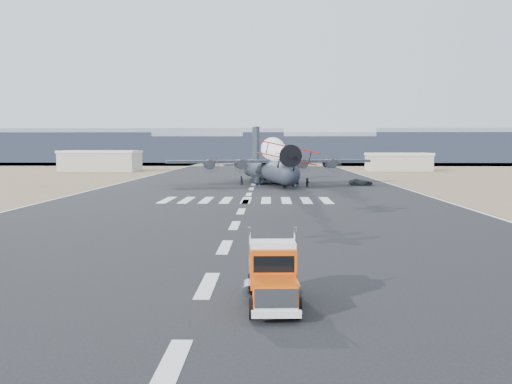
{
  "coord_description": "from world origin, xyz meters",
  "views": [
    {
      "loc": [
        3.68,
        -30.97,
        8.11
      ],
      "look_at": [
        2.36,
        17.52,
        4.0
      ],
      "focal_mm": 38.0,
      "sensor_mm": 36.0,
      "label": 1
    }
  ],
  "objects_px": {
    "aerobatic_biplane": "(288,155)",
    "semi_truck": "(273,273)",
    "crew_e": "(293,182)",
    "crew_h": "(272,181)",
    "hangar_left": "(101,161)",
    "crew_b": "(241,181)",
    "crew_c": "(259,181)",
    "hangar_right": "(398,162)",
    "crew_d": "(292,182)",
    "support_vehicle": "(361,182)",
    "crew_f": "(307,183)",
    "transport_aircraft": "(268,169)",
    "crew_g": "(298,182)",
    "crew_a": "(257,183)"
  },
  "relations": [
    {
      "from": "aerobatic_biplane",
      "to": "semi_truck",
      "type": "bearing_deg",
      "value": -95.42
    },
    {
      "from": "crew_e",
      "to": "crew_h",
      "type": "height_order",
      "value": "crew_h"
    },
    {
      "from": "hangar_left",
      "to": "aerobatic_biplane",
      "type": "relative_size",
      "value": 3.63
    },
    {
      "from": "crew_b",
      "to": "crew_c",
      "type": "relative_size",
      "value": 1.01
    },
    {
      "from": "hangar_right",
      "to": "crew_c",
      "type": "height_order",
      "value": "hangar_right"
    },
    {
      "from": "crew_d",
      "to": "crew_h",
      "type": "xyz_separation_m",
      "value": [
        -4.17,
        0.09,
        0.12
      ]
    },
    {
      "from": "support_vehicle",
      "to": "hangar_left",
      "type": "bearing_deg",
      "value": 54.14
    },
    {
      "from": "crew_b",
      "to": "hangar_left",
      "type": "bearing_deg",
      "value": -85.97
    },
    {
      "from": "crew_f",
      "to": "aerobatic_biplane",
      "type": "bearing_deg",
      "value": -158.91
    },
    {
      "from": "crew_c",
      "to": "hangar_right",
      "type": "bearing_deg",
      "value": -179.54
    },
    {
      "from": "hangar_right",
      "to": "crew_b",
      "type": "xyz_separation_m",
      "value": [
        -48.5,
        -68.31,
        -2.06
      ]
    },
    {
      "from": "transport_aircraft",
      "to": "crew_h",
      "type": "bearing_deg",
      "value": -94.12
    },
    {
      "from": "aerobatic_biplane",
      "to": "crew_d",
      "type": "xyz_separation_m",
      "value": [
        2.57,
        51.76,
        -6.36
      ]
    },
    {
      "from": "crew_d",
      "to": "crew_g",
      "type": "relative_size",
      "value": 0.87
    },
    {
      "from": "hangar_right",
      "to": "support_vehicle",
      "type": "distance_m",
      "value": 72.23
    },
    {
      "from": "crew_f",
      "to": "crew_h",
      "type": "relative_size",
      "value": 0.99
    },
    {
      "from": "crew_c",
      "to": "crew_e",
      "type": "distance_m",
      "value": 7.75
    },
    {
      "from": "crew_a",
      "to": "crew_b",
      "type": "height_order",
      "value": "crew_b"
    },
    {
      "from": "crew_c",
      "to": "crew_h",
      "type": "relative_size",
      "value": 1.01
    },
    {
      "from": "crew_a",
      "to": "crew_g",
      "type": "xyz_separation_m",
      "value": [
        8.18,
        0.76,
        0.14
      ]
    },
    {
      "from": "hangar_left",
      "to": "crew_f",
      "type": "bearing_deg",
      "value": -47.42
    },
    {
      "from": "crew_e",
      "to": "crew_h",
      "type": "relative_size",
      "value": 0.97
    },
    {
      "from": "crew_b",
      "to": "crew_d",
      "type": "height_order",
      "value": "crew_b"
    },
    {
      "from": "transport_aircraft",
      "to": "crew_a",
      "type": "relative_size",
      "value": 27.77
    },
    {
      "from": "crew_b",
      "to": "crew_e",
      "type": "distance_m",
      "value": 11.22
    },
    {
      "from": "crew_a",
      "to": "crew_b",
      "type": "distance_m",
      "value": 6.39
    },
    {
      "from": "transport_aircraft",
      "to": "support_vehicle",
      "type": "distance_m",
      "value": 19.95
    },
    {
      "from": "transport_aircraft",
      "to": "crew_e",
      "type": "xyz_separation_m",
      "value": [
        5.1,
        -7.78,
        -2.37
      ]
    },
    {
      "from": "aerobatic_biplane",
      "to": "support_vehicle",
      "type": "distance_m",
      "value": 55.53
    },
    {
      "from": "crew_b",
      "to": "hangar_right",
      "type": "bearing_deg",
      "value": -159.36
    },
    {
      "from": "crew_a",
      "to": "crew_f",
      "type": "relative_size",
      "value": 0.86
    },
    {
      "from": "crew_d",
      "to": "crew_f",
      "type": "height_order",
      "value": "crew_f"
    },
    {
      "from": "crew_c",
      "to": "crew_e",
      "type": "height_order",
      "value": "crew_c"
    },
    {
      "from": "crew_g",
      "to": "crew_h",
      "type": "relative_size",
      "value": 1.0
    },
    {
      "from": "hangar_right",
      "to": "crew_h",
      "type": "bearing_deg",
      "value": -121.39
    },
    {
      "from": "semi_truck",
      "to": "crew_b",
      "type": "bearing_deg",
      "value": 91.28
    },
    {
      "from": "crew_f",
      "to": "crew_h",
      "type": "height_order",
      "value": "crew_h"
    },
    {
      "from": "crew_b",
      "to": "crew_e",
      "type": "xyz_separation_m",
      "value": [
        10.69,
        -3.4,
        -0.05
      ]
    },
    {
      "from": "semi_truck",
      "to": "crew_f",
      "type": "height_order",
      "value": "semi_truck"
    },
    {
      "from": "semi_truck",
      "to": "transport_aircraft",
      "type": "bearing_deg",
      "value": 87.52
    },
    {
      "from": "hangar_right",
      "to": "crew_c",
      "type": "bearing_deg",
      "value": -123.26
    },
    {
      "from": "hangar_right",
      "to": "support_vehicle",
      "type": "height_order",
      "value": "hangar_right"
    },
    {
      "from": "hangar_left",
      "to": "crew_b",
      "type": "bearing_deg",
      "value": -51.98
    },
    {
      "from": "hangar_left",
      "to": "crew_d",
      "type": "height_order",
      "value": "hangar_left"
    },
    {
      "from": "semi_truck",
      "to": "crew_g",
      "type": "xyz_separation_m",
      "value": [
        5.27,
        80.68,
        -0.69
      ]
    },
    {
      "from": "transport_aircraft",
      "to": "hangar_right",
      "type": "bearing_deg",
      "value": 41.99
    },
    {
      "from": "aerobatic_biplane",
      "to": "crew_a",
      "type": "relative_size",
      "value": 4.3
    },
    {
      "from": "crew_c",
      "to": "support_vehicle",
      "type": "bearing_deg",
      "value": 123.45
    },
    {
      "from": "crew_c",
      "to": "crew_g",
      "type": "bearing_deg",
      "value": 91.65
    },
    {
      "from": "semi_truck",
      "to": "transport_aircraft",
      "type": "xyz_separation_m",
      "value": [
        -0.7,
        89.73,
        1.65
      ]
    }
  ]
}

